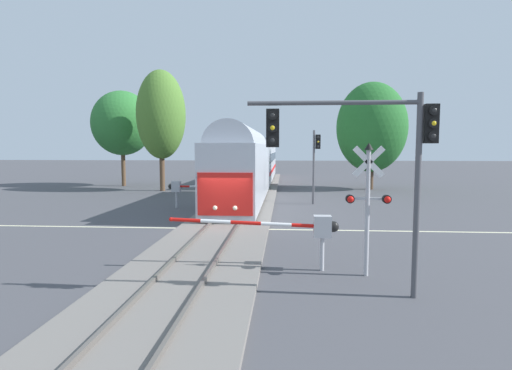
{
  "coord_description": "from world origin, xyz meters",
  "views": [
    {
      "loc": [
        2.98,
        -19.95,
        3.98
      ],
      "look_at": [
        1.42,
        1.96,
        2.0
      ],
      "focal_mm": 29.07,
      "sensor_mm": 36.0,
      "label": 1
    }
  ],
  "objects_px": {
    "traffic_signal_far_side": "(316,155)",
    "oak_far_right": "(372,127)",
    "commuter_train": "(254,160)",
    "crossing_gate_near": "(304,228)",
    "crossing_gate_far": "(184,187)",
    "traffic_signal_near_right": "(368,144)",
    "pine_left_background": "(122,123)",
    "oak_behind_train": "(161,115)",
    "crossing_signal_mast": "(368,196)"
  },
  "relations": [
    {
      "from": "crossing_gate_far",
      "to": "oak_far_right",
      "type": "relative_size",
      "value": 0.5
    },
    {
      "from": "crossing_gate_near",
      "to": "traffic_signal_far_side",
      "type": "xyz_separation_m",
      "value": [
        1.5,
        15.99,
        2.08
      ]
    },
    {
      "from": "crossing_signal_mast",
      "to": "crossing_gate_far",
      "type": "height_order",
      "value": "crossing_signal_mast"
    },
    {
      "from": "crossing_gate_far",
      "to": "pine_left_background",
      "type": "xyz_separation_m",
      "value": [
        -10.22,
        15.47,
        5.12
      ]
    },
    {
      "from": "oak_far_right",
      "to": "crossing_signal_mast",
      "type": "bearing_deg",
      "value": -101.55
    },
    {
      "from": "crossing_gate_near",
      "to": "traffic_signal_far_side",
      "type": "distance_m",
      "value": 16.19
    },
    {
      "from": "crossing_gate_near",
      "to": "oak_far_right",
      "type": "bearing_deg",
      "value": 74.41
    },
    {
      "from": "crossing_gate_near",
      "to": "crossing_signal_mast",
      "type": "relative_size",
      "value": 1.34
    },
    {
      "from": "crossing_signal_mast",
      "to": "pine_left_background",
      "type": "bearing_deg",
      "value": 123.51
    },
    {
      "from": "traffic_signal_far_side",
      "to": "oak_far_right",
      "type": "height_order",
      "value": "oak_far_right"
    },
    {
      "from": "crossing_signal_mast",
      "to": "oak_far_right",
      "type": "xyz_separation_m",
      "value": [
        5.61,
        27.43,
        3.39
      ]
    },
    {
      "from": "commuter_train",
      "to": "crossing_gate_near",
      "type": "height_order",
      "value": "commuter_train"
    },
    {
      "from": "crossing_signal_mast",
      "to": "traffic_signal_near_right",
      "type": "xyz_separation_m",
      "value": [
        -0.38,
        -1.82,
        1.55
      ]
    },
    {
      "from": "oak_behind_train",
      "to": "crossing_gate_far",
      "type": "bearing_deg",
      "value": -66.66
    },
    {
      "from": "commuter_train",
      "to": "oak_far_right",
      "type": "bearing_deg",
      "value": 4.61
    },
    {
      "from": "traffic_signal_far_side",
      "to": "crossing_gate_far",
      "type": "bearing_deg",
      "value": -163.22
    },
    {
      "from": "crossing_gate_near",
      "to": "traffic_signal_far_side",
      "type": "height_order",
      "value": "traffic_signal_far_side"
    },
    {
      "from": "commuter_train",
      "to": "oak_far_right",
      "type": "distance_m",
      "value": 11.58
    },
    {
      "from": "oak_behind_train",
      "to": "crossing_gate_near",
      "type": "bearing_deg",
      "value": -63.69
    },
    {
      "from": "traffic_signal_far_side",
      "to": "oak_behind_train",
      "type": "relative_size",
      "value": 0.47
    },
    {
      "from": "crossing_gate_far",
      "to": "pine_left_background",
      "type": "relative_size",
      "value": 0.52
    },
    {
      "from": "traffic_signal_near_right",
      "to": "pine_left_background",
      "type": "height_order",
      "value": "pine_left_background"
    },
    {
      "from": "commuter_train",
      "to": "crossing_gate_near",
      "type": "relative_size",
      "value": 7.42
    },
    {
      "from": "traffic_signal_far_side",
      "to": "commuter_train",
      "type": "bearing_deg",
      "value": 116.87
    },
    {
      "from": "oak_behind_train",
      "to": "traffic_signal_near_right",
      "type": "bearing_deg",
      "value": -63.04
    },
    {
      "from": "commuter_train",
      "to": "crossing_gate_near",
      "type": "bearing_deg",
      "value": -82.14
    },
    {
      "from": "commuter_train",
      "to": "crossing_gate_far",
      "type": "bearing_deg",
      "value": -106.21
    },
    {
      "from": "crossing_gate_far",
      "to": "traffic_signal_near_right",
      "type": "relative_size",
      "value": 0.95
    },
    {
      "from": "crossing_gate_far",
      "to": "traffic_signal_far_side",
      "type": "bearing_deg",
      "value": 16.78
    },
    {
      "from": "traffic_signal_far_side",
      "to": "oak_far_right",
      "type": "distance_m",
      "value": 12.72
    },
    {
      "from": "crossing_gate_near",
      "to": "crossing_signal_mast",
      "type": "xyz_separation_m",
      "value": [
        1.91,
        -0.49,
        1.11
      ]
    },
    {
      "from": "traffic_signal_near_right",
      "to": "oak_behind_train",
      "type": "height_order",
      "value": "oak_behind_train"
    },
    {
      "from": "crossing_gate_near",
      "to": "traffic_signal_far_side",
      "type": "bearing_deg",
      "value": 84.65
    },
    {
      "from": "commuter_train",
      "to": "traffic_signal_near_right",
      "type": "distance_m",
      "value": 28.84
    },
    {
      "from": "crossing_gate_near",
      "to": "pine_left_background",
      "type": "height_order",
      "value": "pine_left_background"
    },
    {
      "from": "traffic_signal_near_right",
      "to": "oak_behind_train",
      "type": "xyz_separation_m",
      "value": [
        -13.53,
        26.59,
        2.91
      ]
    },
    {
      "from": "traffic_signal_near_right",
      "to": "pine_left_background",
      "type": "xyz_separation_m",
      "value": [
        -19.03,
        31.13,
        2.43
      ]
    },
    {
      "from": "oak_behind_train",
      "to": "crossing_signal_mast",
      "type": "bearing_deg",
      "value": -60.68
    },
    {
      "from": "traffic_signal_far_side",
      "to": "traffic_signal_near_right",
      "type": "xyz_separation_m",
      "value": [
        0.03,
        -18.31,
        0.58
      ]
    },
    {
      "from": "oak_behind_train",
      "to": "traffic_signal_far_side",
      "type": "bearing_deg",
      "value": -31.53
    },
    {
      "from": "commuter_train",
      "to": "oak_far_right",
      "type": "xyz_separation_m",
      "value": [
        11.11,
        0.9,
        3.13
      ]
    },
    {
      "from": "crossing_signal_mast",
      "to": "traffic_signal_far_side",
      "type": "bearing_deg",
      "value": 91.42
    },
    {
      "from": "oak_far_right",
      "to": "oak_behind_train",
      "type": "bearing_deg",
      "value": -172.23
    },
    {
      "from": "pine_left_background",
      "to": "crossing_gate_near",
      "type": "bearing_deg",
      "value": -58.73
    },
    {
      "from": "crossing_gate_far",
      "to": "crossing_gate_near",
      "type": "bearing_deg",
      "value": -61.36
    },
    {
      "from": "oak_far_right",
      "to": "oak_behind_train",
      "type": "height_order",
      "value": "oak_behind_train"
    },
    {
      "from": "crossing_signal_mast",
      "to": "traffic_signal_near_right",
      "type": "distance_m",
      "value": 2.42
    },
    {
      "from": "pine_left_background",
      "to": "commuter_train",
      "type": "bearing_deg",
      "value": -11.28
    },
    {
      "from": "traffic_signal_far_side",
      "to": "oak_behind_train",
      "type": "bearing_deg",
      "value": 148.47
    },
    {
      "from": "commuter_train",
      "to": "traffic_signal_near_right",
      "type": "bearing_deg",
      "value": -79.77
    }
  ]
}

